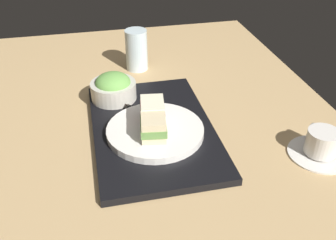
# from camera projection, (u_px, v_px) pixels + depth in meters

# --- Properties ---
(ground_plane) EXTENTS (1.40, 1.00, 0.03)m
(ground_plane) POSITION_uv_depth(u_px,v_px,m) (151.00, 131.00, 0.98)
(ground_plane) COLOR tan
(serving_tray) EXTENTS (0.45, 0.29, 0.02)m
(serving_tray) POSITION_uv_depth(u_px,v_px,m) (151.00, 129.00, 0.95)
(serving_tray) COLOR black
(serving_tray) RESTS_ON ground_plane
(sandwich_plate) EXTENTS (0.23, 0.23, 0.02)m
(sandwich_plate) POSITION_uv_depth(u_px,v_px,m) (153.00, 131.00, 0.91)
(sandwich_plate) COLOR white
(sandwich_plate) RESTS_ON serving_tray
(sandwich_near) EXTENTS (0.08, 0.07, 0.05)m
(sandwich_near) POSITION_uv_depth(u_px,v_px,m) (153.00, 111.00, 0.92)
(sandwich_near) COLOR #EFE5C1
(sandwich_near) RESTS_ON sandwich_plate
(sandwich_far) EXTENTS (0.08, 0.07, 0.05)m
(sandwich_far) POSITION_uv_depth(u_px,v_px,m) (153.00, 126.00, 0.87)
(sandwich_far) COLOR beige
(sandwich_far) RESTS_ON sandwich_plate
(salad_bowl) EXTENTS (0.12, 0.12, 0.07)m
(salad_bowl) POSITION_uv_depth(u_px,v_px,m) (113.00, 87.00, 1.04)
(salad_bowl) COLOR beige
(salad_bowl) RESTS_ON serving_tray
(coffee_cup) EXTENTS (0.14, 0.14, 0.06)m
(coffee_cup) POSITION_uv_depth(u_px,v_px,m) (321.00, 145.00, 0.87)
(coffee_cup) COLOR silver
(coffee_cup) RESTS_ON ground_plane
(drinking_glass) EXTENTS (0.07, 0.07, 0.13)m
(drinking_glass) POSITION_uv_depth(u_px,v_px,m) (136.00, 50.00, 1.22)
(drinking_glass) COLOR silver
(drinking_glass) RESTS_ON ground_plane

